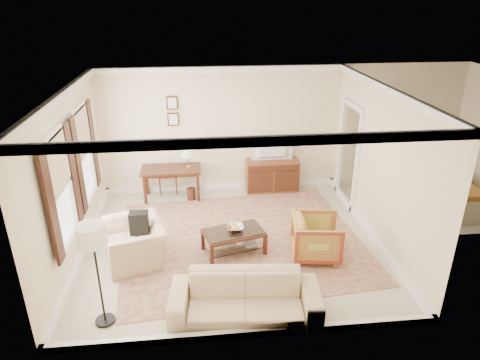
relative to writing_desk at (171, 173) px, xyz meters
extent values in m
cube|color=beige|center=(1.18, -2.07, -0.62)|extent=(5.50, 5.00, 0.01)
cube|color=white|center=(1.18, -2.07, 2.28)|extent=(5.50, 5.00, 0.01)
cube|color=beige|center=(1.18, 0.43, 0.83)|extent=(5.50, 0.01, 2.90)
cube|color=beige|center=(1.18, -4.57, 0.83)|extent=(5.50, 0.01, 2.90)
cube|color=beige|center=(-1.57, -2.07, 0.83)|extent=(0.01, 5.00, 2.90)
cube|color=beige|center=(3.93, -2.07, 0.83)|extent=(0.01, 5.00, 2.90)
cube|color=beige|center=(5.43, -0.92, -0.62)|extent=(3.00, 2.70, 0.01)
cube|color=maroon|center=(1.38, -2.02, -0.61)|extent=(4.78, 4.20, 0.01)
cube|color=#421E12|center=(0.00, 0.00, 0.09)|extent=(1.34, 0.67, 0.05)
cylinder|color=#421E12|center=(-0.59, -0.25, -0.28)|extent=(0.07, 0.07, 0.68)
cylinder|color=#421E12|center=(0.59, -0.25, -0.28)|extent=(0.07, 0.07, 0.68)
cylinder|color=#421E12|center=(-0.59, 0.25, -0.28)|extent=(0.07, 0.07, 0.68)
cylinder|color=#421E12|center=(0.59, 0.25, -0.28)|extent=(0.07, 0.07, 0.68)
cube|color=brown|center=(2.34, 0.17, -0.24)|extent=(1.23, 0.47, 0.76)
imported|color=black|center=(2.34, 0.15, 0.60)|extent=(0.93, 0.53, 0.12)
cube|color=#421E12|center=(1.19, -2.41, -0.21)|extent=(1.18, 0.87, 0.04)
cube|color=silver|center=(1.19, -2.41, -0.17)|extent=(1.11, 0.79, 0.01)
cube|color=silver|center=(1.19, -2.41, -0.47)|extent=(1.09, 0.77, 0.02)
cube|color=#421E12|center=(0.78, -2.81, -0.41)|extent=(0.07, 0.07, 0.41)
cube|color=#421E12|center=(1.75, -2.56, -0.41)|extent=(0.07, 0.07, 0.41)
cube|color=#421E12|center=(0.64, -2.27, -0.41)|extent=(0.07, 0.07, 0.41)
cube|color=#421E12|center=(1.61, -2.01, -0.41)|extent=(0.07, 0.07, 0.41)
imported|color=silver|center=(1.23, -2.37, -0.12)|extent=(0.42, 0.42, 0.10)
imported|color=brown|center=(1.00, -2.37, -0.44)|extent=(0.28, 0.09, 0.38)
imported|color=brown|center=(1.39, -2.41, -0.45)|extent=(0.28, 0.08, 0.38)
imported|color=maroon|center=(2.64, -2.69, -0.19)|extent=(0.88, 0.92, 0.85)
imported|color=tan|center=(-0.53, -2.48, -0.14)|extent=(0.99, 1.26, 0.96)
cube|color=black|center=(-0.45, -2.38, 0.11)|extent=(0.33, 0.38, 0.40)
imported|color=tan|center=(1.20, -4.10, -0.20)|extent=(2.21, 0.83, 0.84)
cylinder|color=black|center=(-0.81, -4.01, -0.60)|extent=(0.28, 0.28, 0.04)
cylinder|color=black|center=(-0.81, -4.01, 0.06)|extent=(0.03, 0.03, 1.33)
cylinder|color=silver|center=(-0.81, -4.01, 0.83)|extent=(0.39, 0.39, 0.28)
camera|label=1|loc=(0.61, -9.01, 3.73)|focal=32.00mm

